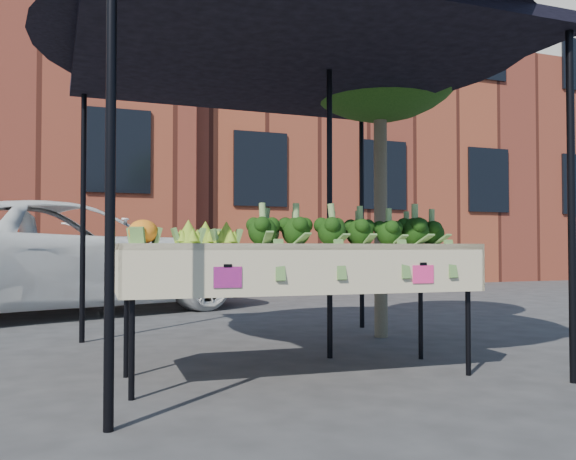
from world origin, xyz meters
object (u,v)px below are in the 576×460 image
object	(u,v)px
vehicle	(65,116)
street_tree	(380,147)
canopy	(285,185)
table	(299,310)

from	to	relation	value
vehicle	street_tree	size ratio (longest dim) A/B	1.42
canopy	street_tree	world-z (taller)	street_tree
table	canopy	size ratio (longest dim) A/B	0.77
canopy	vehicle	distance (m)	4.69
table	vehicle	world-z (taller)	vehicle
table	street_tree	size ratio (longest dim) A/B	0.66
table	canopy	bearing A→B (deg)	77.51
street_tree	table	bearing A→B (deg)	-135.96
canopy	vehicle	size ratio (longest dim) A/B	0.60
vehicle	table	bearing A→B (deg)	175.92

